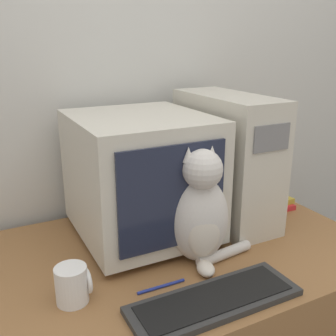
% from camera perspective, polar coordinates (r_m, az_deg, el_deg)
% --- Properties ---
extents(wall_back, '(7.00, 0.05, 2.50)m').
position_cam_1_polar(wall_back, '(1.60, -7.48, 12.58)').
color(wall_back, silver).
rests_on(wall_back, ground_plane).
extents(crt_monitor, '(0.43, 0.48, 0.43)m').
position_cam_1_polar(crt_monitor, '(1.35, -3.96, -1.10)').
color(crt_monitor, beige).
rests_on(crt_monitor, desk).
extents(computer_tower, '(0.20, 0.48, 0.48)m').
position_cam_1_polar(computer_tower, '(1.50, 8.36, 1.40)').
color(computer_tower, beige).
rests_on(computer_tower, desk).
extents(keyboard, '(0.47, 0.16, 0.02)m').
position_cam_1_polar(keyboard, '(1.10, 6.80, -18.54)').
color(keyboard, '#2D2D2D').
rests_on(keyboard, desk).
extents(cat, '(0.29, 0.23, 0.38)m').
position_cam_1_polar(cat, '(1.21, 4.71, -6.58)').
color(cat, silver).
rests_on(cat, desk).
extents(book_stack, '(0.16, 0.22, 0.04)m').
position_cam_1_polar(book_stack, '(1.72, 14.07, -4.47)').
color(book_stack, red).
rests_on(book_stack, desk).
extents(pen, '(0.14, 0.01, 0.01)m').
position_cam_1_polar(pen, '(1.15, -0.99, -16.83)').
color(pen, navy).
rests_on(pen, desk).
extents(mug, '(0.09, 0.09, 0.10)m').
position_cam_1_polar(mug, '(1.11, -13.66, -16.10)').
color(mug, white).
rests_on(mug, desk).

